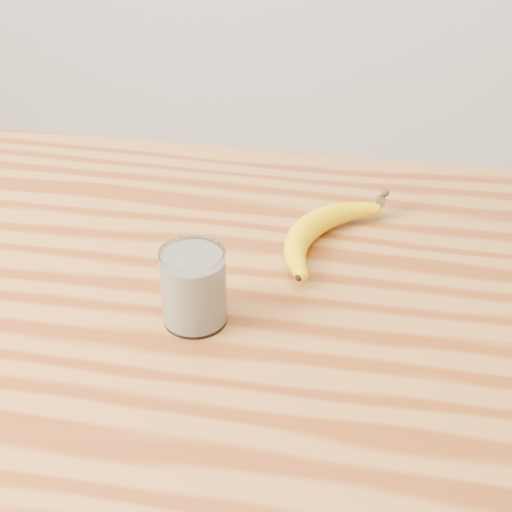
# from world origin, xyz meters

# --- Properties ---
(table) EXTENTS (1.20, 0.80, 0.90)m
(table) POSITION_xyz_m (0.00, 0.00, 0.77)
(table) COLOR #A4672C
(table) RESTS_ON ground
(smoothie_glass) EXTENTS (0.07, 0.07, 0.09)m
(smoothie_glass) POSITION_xyz_m (0.11, -0.06, 0.95)
(smoothie_glass) COLOR white
(smoothie_glass) RESTS_ON table
(banana) EXTENTS (0.22, 0.31, 0.04)m
(banana) POSITION_xyz_m (0.22, 0.14, 0.92)
(banana) COLOR #E7B400
(banana) RESTS_ON table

